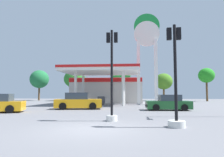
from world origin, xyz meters
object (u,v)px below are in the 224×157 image
(traffic_signal_0, at_px, (176,91))
(tree_3, at_px, (164,82))
(tree_0, at_px, (39,79))
(tree_4, at_px, (206,76))
(station_pole_sign, at_px, (147,47))
(traffic_signal_1, at_px, (112,83))
(car_0, at_px, (168,103))
(tree_1, at_px, (75,79))
(car_2, at_px, (79,102))
(tree_2, at_px, (121,73))

(traffic_signal_0, relative_size, tree_3, 0.87)
(tree_0, distance_m, tree_4, 33.30)
(station_pole_sign, distance_m, tree_0, 25.30)
(station_pole_sign, distance_m, traffic_signal_1, 16.77)
(car_0, distance_m, traffic_signal_0, 9.19)
(tree_0, bearing_deg, station_pole_sign, -32.33)
(tree_1, distance_m, tree_3, 17.71)
(station_pole_sign, relative_size, tree_0, 1.95)
(car_2, height_order, traffic_signal_1, traffic_signal_1)
(car_0, xyz_separation_m, traffic_signal_0, (-1.33, -9.04, 1.00))
(traffic_signal_1, distance_m, tree_4, 31.93)
(car_0, height_order, traffic_signal_1, traffic_signal_1)
(traffic_signal_0, xyz_separation_m, tree_1, (-13.18, 29.66, 2.69))
(tree_0, relative_size, tree_3, 1.16)
(car_2, bearing_deg, station_pole_sign, 46.50)
(station_pole_sign, bearing_deg, car_0, -82.11)
(tree_0, bearing_deg, tree_2, -7.67)
(traffic_signal_1, xyz_separation_m, tree_3, (7.60, 28.96, 1.68))
(tree_2, bearing_deg, car_0, -75.20)
(car_0, distance_m, traffic_signal_1, 8.64)
(traffic_signal_1, distance_m, tree_3, 29.99)
(car_0, distance_m, tree_2, 20.55)
(tree_1, height_order, tree_4, tree_4)
(tree_2, height_order, tree_3, tree_2)
(car_2, height_order, tree_3, tree_3)
(traffic_signal_0, bearing_deg, station_pole_sign, 89.38)
(tree_0, height_order, tree_4, tree_0)
(station_pole_sign, distance_m, traffic_signal_0, 18.28)
(tree_1, relative_size, tree_4, 0.98)
(tree_3, bearing_deg, tree_0, -179.89)
(traffic_signal_0, xyz_separation_m, tree_4, (12.27, 29.64, 3.17))
(tree_2, bearing_deg, traffic_signal_0, -82.42)
(tree_1, relative_size, tree_3, 1.13)
(tree_0, distance_m, tree_2, 17.42)
(station_pole_sign, height_order, tree_3, station_pole_sign)
(traffic_signal_1, height_order, tree_0, tree_0)
(car_0, height_order, tree_1, tree_1)
(tree_1, xyz_separation_m, tree_3, (17.67, 1.08, -0.52))
(car_2, distance_m, tree_0, 25.53)
(car_2, distance_m, tree_4, 28.13)
(car_0, relative_size, tree_0, 0.63)
(station_pole_sign, height_order, tree_0, station_pole_sign)
(traffic_signal_1, xyz_separation_m, tree_4, (15.37, 27.86, 2.68))
(tree_1, bearing_deg, tree_0, 172.52)
(tree_4, bearing_deg, tree_3, 171.96)
(car_0, relative_size, tree_2, 0.56)
(tree_2, bearing_deg, station_pole_sign, -70.34)
(station_pole_sign, xyz_separation_m, tree_3, (4.31, 13.47, -3.83))
(car_2, relative_size, tree_1, 0.76)
(tree_0, xyz_separation_m, tree_4, (33.28, -1.05, 0.40))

